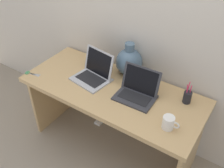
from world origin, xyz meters
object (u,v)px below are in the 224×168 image
(laptop_left, at_px, (95,72))
(power_brick, at_px, (99,122))
(laptop_right, at_px, (138,89))
(green_vase, at_px, (129,61))
(pen_cup, at_px, (187,97))
(scissors, at_px, (30,73))
(coffee_mug, at_px, (169,123))

(laptop_left, xyz_separation_m, power_brick, (-0.07, 0.12, -0.77))
(laptop_left, bearing_deg, laptop_right, -0.64)
(green_vase, bearing_deg, laptop_right, -45.96)
(laptop_right, relative_size, pen_cup, 1.73)
(laptop_right, xyz_separation_m, pen_cup, (0.36, 0.14, -0.01))
(pen_cup, distance_m, power_brick, 1.15)
(laptop_left, distance_m, green_vase, 0.31)
(laptop_right, bearing_deg, power_brick, 166.28)
(laptop_left, bearing_deg, pen_cup, 9.69)
(pen_cup, distance_m, scissors, 1.37)
(laptop_left, distance_m, coffee_mug, 0.80)
(laptop_right, xyz_separation_m, coffee_mug, (0.35, -0.19, -0.01))
(laptop_left, xyz_separation_m, pen_cup, (0.79, 0.13, -0.01))
(green_vase, bearing_deg, coffee_mug, -36.27)
(laptop_left, relative_size, laptop_right, 1.06)
(laptop_right, relative_size, coffee_mug, 2.60)
(laptop_right, xyz_separation_m, green_vase, (-0.22, 0.22, 0.06))
(laptop_left, relative_size, scissors, 2.31)
(laptop_left, bearing_deg, power_brick, 121.77)
(scissors, height_order, power_brick, scissors)
(green_vase, xyz_separation_m, power_brick, (-0.29, -0.10, -0.83))
(green_vase, relative_size, pen_cup, 1.64)
(power_brick, bearing_deg, green_vase, 19.69)
(laptop_left, height_order, coffee_mug, laptop_left)
(pen_cup, bearing_deg, laptop_right, -158.70)
(coffee_mug, bearing_deg, laptop_right, 151.34)
(laptop_right, bearing_deg, coffee_mug, -28.66)
(coffee_mug, distance_m, power_brick, 1.18)
(pen_cup, bearing_deg, green_vase, 171.52)
(laptop_right, relative_size, power_brick, 4.58)
(coffee_mug, height_order, pen_cup, pen_cup)
(power_brick, bearing_deg, scissors, -138.80)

